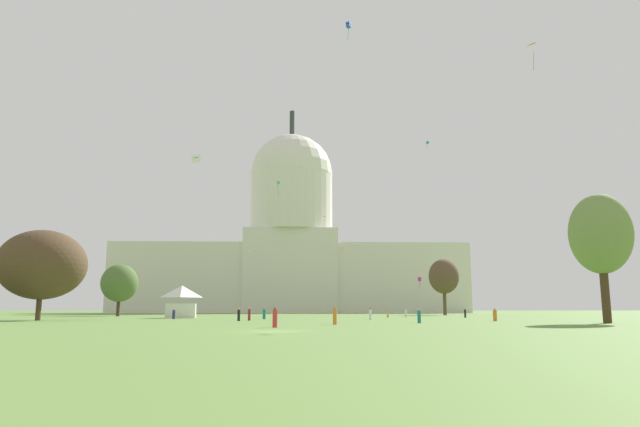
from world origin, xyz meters
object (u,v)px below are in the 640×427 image
person_black_mid_right (465,313)px  person_teal_aisle_center (264,314)px  tree_east_near (600,234)px  kite_gold_low (247,252)px  person_white_near_tree_west (406,313)px  kite_red_low (342,249)px  person_teal_front_right (419,317)px  person_orange_back_center (335,316)px  person_black_mid_center (239,315)px  kite_green_mid (279,183)px  tree_west_near (42,265)px  kite_orange_high (535,48)px  capitol_building (291,247)px  person_navy_back_left (174,314)px  kite_white_mid (196,158)px  kite_magenta_low (420,280)px  person_red_lawn_far_left (275,318)px  tree_west_mid (120,283)px  event_tent (182,301)px  person_maroon_deep_crowd (249,314)px  person_orange_mid_left (495,315)px  kite_turquoise_high (428,143)px  person_tan_front_left (388,313)px  person_white_near_tree_east (370,314)px  kite_violet_mid (323,218)px  tree_east_mid (444,277)px  kite_blue_high (348,25)px

person_black_mid_right → person_teal_aisle_center: bearing=-169.0°
tree_east_near → kite_gold_low: size_ratio=7.62×
person_white_near_tree_west → kite_red_low: 22.36m
person_teal_front_right → person_orange_back_center: size_ratio=0.89×
person_black_mid_center → kite_green_mid: 76.89m
tree_west_near → kite_orange_high: size_ratio=3.52×
capitol_building → person_navy_back_left: 120.98m
kite_white_mid → kite_magenta_low: (42.33, 60.68, -13.07)m
person_navy_back_left → person_red_lawn_far_left: size_ratio=0.93×
kite_green_mid → tree_west_mid: bearing=59.1°
event_tent → person_teal_aisle_center: event_tent is taller
tree_west_near → person_teal_front_right: tree_west_near is taller
kite_red_low → tree_west_mid: bearing=142.2°
person_maroon_deep_crowd → person_red_lawn_far_left: bearing=31.0°
event_tent → person_orange_mid_left: 49.94m
kite_red_low → kite_turquoise_high: (24.86, 28.92, 31.22)m
person_tan_front_left → person_teal_front_right: (-2.48, -37.92, -0.02)m
person_navy_back_left → kite_green_mid: bearing=-10.3°
kite_green_mid → event_tent: bearing=94.3°
person_teal_aisle_center → person_white_near_tree_east: person_white_near_tree_east is taller
kite_violet_mid → kite_green_mid: bearing=-13.2°
tree_east_mid → person_white_near_tree_east: tree_east_mid is taller
tree_west_near → kite_red_low: size_ratio=14.77×
tree_west_near → person_black_mid_center: tree_west_near is taller
tree_east_near → kite_green_mid: (-37.84, 82.05, 23.63)m
person_tan_front_left → kite_turquoise_high: (18.31, 44.93, 44.00)m
person_black_mid_right → kite_white_mid: 51.97m
kite_gold_low → kite_magenta_low: 42.68m
capitol_building → person_teal_aisle_center: 120.70m
kite_white_mid → person_black_mid_center: bearing=36.2°
event_tent → kite_gold_low: 28.36m
kite_red_low → kite_magenta_low: bearing=10.4°
person_white_near_tree_west → kite_gold_low: bearing=-36.7°
kite_blue_high → capitol_building: bearing=131.8°
person_teal_aisle_center → person_orange_back_center: (8.59, -28.84, 0.05)m
person_teal_front_right → person_red_lawn_far_left: bearing=95.4°
kite_red_low → kite_orange_high: bearing=-94.8°
kite_blue_high → kite_orange_high: 41.76m
tree_east_near → person_teal_aisle_center: bearing=146.2°
event_tent → kite_turquoise_high: kite_turquoise_high is taller
person_teal_aisle_center → kite_green_mid: 65.53m
person_teal_front_right → kite_gold_low: size_ratio=0.83×
capitol_building → kite_white_mid: (-10.62, -129.03, -2.01)m
tree_west_near → person_black_mid_right: tree_west_near is taller
kite_orange_high → person_teal_aisle_center: bearing=42.6°
person_red_lawn_far_left → kite_magenta_low: kite_magenta_low is taller
person_black_mid_right → person_navy_back_left: person_black_mid_right is taller
person_white_near_tree_west → kite_gold_low: size_ratio=0.81×
person_teal_front_right → kite_magenta_low: 75.96m
kite_gold_low → kite_green_mid: (5.70, 21.69, 19.74)m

